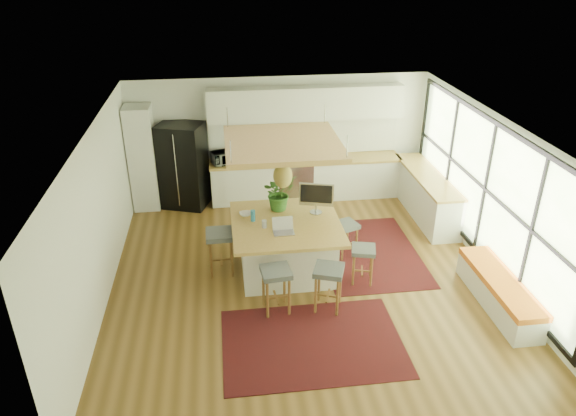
{
  "coord_description": "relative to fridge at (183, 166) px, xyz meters",
  "views": [
    {
      "loc": [
        -1.26,
        -7.61,
        5.19
      ],
      "look_at": [
        -0.2,
        0.5,
        1.1
      ],
      "focal_mm": 33.06,
      "sensor_mm": 36.0,
      "label": 1
    }
  ],
  "objects": [
    {
      "name": "range",
      "position": [
        2.42,
        0.02,
        -0.43
      ],
      "size": [
        0.76,
        0.62,
        1.0
      ],
      "primitive_type": null,
      "color": "#A5A5AA",
      "rests_on": "floor"
    },
    {
      "name": "window_bench",
      "position": [
        5.07,
        -4.36,
        -0.68
      ],
      "size": [
        0.52,
        2.0,
        0.5
      ],
      "primitive_type": null,
      "color": "silver",
      "rests_on": "floor"
    },
    {
      "name": "wall_back",
      "position": [
        2.12,
        0.34,
        0.42
      ],
      "size": [
        6.5,
        0.0,
        6.5
      ],
      "primitive_type": "plane",
      "rotation": [
        1.57,
        0.0,
        0.0
      ],
      "color": "white",
      "rests_on": "ground"
    },
    {
      "name": "stool_near_left",
      "position": [
        1.55,
        -4.02,
        -0.57
      ],
      "size": [
        0.49,
        0.49,
        0.75
      ],
      "primitive_type": null,
      "rotation": [
        0.0,
        0.0,
        0.1
      ],
      "color": "#464B4E",
      "rests_on": "floor"
    },
    {
      "name": "island_bottle_0",
      "position": [
        1.31,
        -2.75,
        0.1
      ],
      "size": [
        0.07,
        0.07,
        0.19
      ],
      "primitive_type": "cylinder",
      "color": "teal",
      "rests_on": "island"
    },
    {
      "name": "monitor",
      "position": [
        2.43,
        -2.57,
        0.26
      ],
      "size": [
        0.65,
        0.37,
        0.57
      ],
      "primitive_type": null,
      "rotation": [
        0.0,
        0.0,
        -0.27
      ],
      "color": "#A5A5AA",
      "rests_on": "island"
    },
    {
      "name": "island",
      "position": [
        1.86,
        -2.85,
        -0.46
      ],
      "size": [
        1.85,
        1.85,
        0.93
      ],
      "primitive_type": null,
      "color": "#A5833A",
      "rests_on": "floor"
    },
    {
      "name": "back_counter_base",
      "position": [
        2.67,
        0.02,
        -0.49
      ],
      "size": [
        4.2,
        0.6,
        0.88
      ],
      "primitive_type": "cube",
      "color": "silver",
      "rests_on": "floor"
    },
    {
      "name": "stool_near_right",
      "position": [
        2.37,
        -4.08,
        -0.57
      ],
      "size": [
        0.57,
        0.57,
        0.75
      ],
      "primitive_type": null,
      "rotation": [
        0.0,
        0.0,
        -0.34
      ],
      "color": "#464B4E",
      "rests_on": "floor"
    },
    {
      "name": "rug_right",
      "position": [
        3.46,
        -2.53,
        -0.92
      ],
      "size": [
        1.8,
        2.6,
        0.01
      ],
      "primitive_type": "cube",
      "color": "black",
      "rests_on": "floor"
    },
    {
      "name": "back_counter_top",
      "position": [
        2.67,
        0.02,
        -0.03
      ],
      "size": [
        4.24,
        0.64,
        0.05
      ],
      "primitive_type": "cube",
      "color": "#A5833A",
      "rests_on": "back_counter_base"
    },
    {
      "name": "island_plant",
      "position": [
        1.8,
        -2.33,
        0.25
      ],
      "size": [
        0.84,
        0.85,
        0.49
      ],
      "primitive_type": "imported",
      "rotation": [
        0.0,
        0.0,
        0.66
      ],
      "color": "#1E4C19",
      "rests_on": "island"
    },
    {
      "name": "island_bottle_1",
      "position": [
        1.46,
        -3.0,
        0.1
      ],
      "size": [
        0.07,
        0.07,
        0.19
      ],
      "primitive_type": "cylinder",
      "color": "silver",
      "rests_on": "island"
    },
    {
      "name": "fridge",
      "position": [
        0.0,
        0.0,
        0.0
      ],
      "size": [
        1.1,
        0.98,
        1.85
      ],
      "primitive_type": null,
      "rotation": [
        0.0,
        0.0,
        -0.34
      ],
      "color": "black",
      "rests_on": "floor"
    },
    {
      "name": "ceiling_panel",
      "position": [
        1.82,
        -2.76,
        1.12
      ],
      "size": [
        1.86,
        1.86,
        0.8
      ],
      "primitive_type": null,
      "color": "#A5833A",
      "rests_on": "ceiling"
    },
    {
      "name": "microwave",
      "position": [
        0.87,
        0.0,
        0.17
      ],
      "size": [
        0.56,
        0.42,
        0.34
      ],
      "primitive_type": "imported",
      "rotation": [
        0.0,
        0.0,
        0.33
      ],
      "color": "#A5A5AA",
      "rests_on": "back_counter_top"
    },
    {
      "name": "window_wall",
      "position": [
        5.34,
        -3.16,
        0.47
      ],
      "size": [
        0.1,
        6.2,
        2.6
      ],
      "primitive_type": null,
      "color": "black",
      "rests_on": "wall_right"
    },
    {
      "name": "backsplash",
      "position": [
        2.67,
        0.32,
        0.43
      ],
      "size": [
        4.2,
        0.02,
        0.8
      ],
      "primitive_type": "cube",
      "color": "white",
      "rests_on": "wall_back"
    },
    {
      "name": "laptop",
      "position": [
        1.77,
        -3.23,
        0.12
      ],
      "size": [
        0.35,
        0.38,
        0.26
      ],
      "primitive_type": null,
      "rotation": [
        0.0,
        0.0,
        0.03
      ],
      "color": "#A5A5AA",
      "rests_on": "island"
    },
    {
      "name": "rug_near",
      "position": [
        1.99,
        -4.87,
        -0.92
      ],
      "size": [
        2.6,
        1.8,
        0.01
      ],
      "primitive_type": "cube",
      "color": "black",
      "rests_on": "floor"
    },
    {
      "name": "wall_front",
      "position": [
        2.12,
        -6.66,
        0.42
      ],
      "size": [
        6.5,
        0.0,
        6.5
      ],
      "primitive_type": "plane",
      "rotation": [
        -1.57,
        0.0,
        0.0
      ],
      "color": "white",
      "rests_on": "ground"
    },
    {
      "name": "right_counter_top",
      "position": [
        5.05,
        -1.16,
        -0.03
      ],
      "size": [
        0.64,
        2.54,
        0.05
      ],
      "primitive_type": "cube",
      "color": "#A5833A",
      "rests_on": "right_counter_base"
    },
    {
      "name": "wall_left",
      "position": [
        -1.13,
        -3.16,
        0.42
      ],
      "size": [
        0.0,
        7.0,
        7.0
      ],
      "primitive_type": "plane",
      "rotation": [
        1.57,
        0.0,
        1.57
      ],
      "color": "white",
      "rests_on": "ground"
    },
    {
      "name": "right_counter_base",
      "position": [
        5.05,
        -1.16,
        -0.49
      ],
      "size": [
        0.6,
        2.5,
        0.88
      ],
      "primitive_type": "cube",
      "color": "silver",
      "rests_on": "floor"
    },
    {
      "name": "upper_cabinets",
      "position": [
        2.67,
        0.16,
        1.22
      ],
      "size": [
        4.2,
        0.34,
        0.7
      ],
      "primitive_type": "cube",
      "color": "silver",
      "rests_on": "wall_back"
    },
    {
      "name": "wall_right",
      "position": [
        5.37,
        -3.16,
        0.42
      ],
      "size": [
        0.0,
        7.0,
        7.0
      ],
      "primitive_type": "plane",
      "rotation": [
        1.57,
        0.0,
        -1.57
      ],
      "color": "white",
      "rests_on": "ground"
    },
    {
      "name": "island_bowl",
      "position": [
        1.19,
        -2.51,
        0.03
      ],
      "size": [
        0.24,
        0.24,
        0.05
      ],
      "primitive_type": "imported",
      "rotation": [
        0.0,
        0.0,
        0.16
      ],
      "color": "white",
      "rests_on": "island"
    },
    {
      "name": "floor",
      "position": [
        2.12,
        -3.16,
        -0.93
      ],
      "size": [
        7.0,
        7.0,
        0.0
      ],
      "primitive_type": "plane",
      "color": "brown",
      "rests_on": "ground"
    },
    {
      "name": "pantry",
      "position": [
        -0.83,
        0.02,
        0.2
      ],
      "size": [
        0.55,
        0.6,
        2.25
      ],
      "primitive_type": "cube",
      "color": "silver",
      "rests_on": "floor"
    },
    {
      "name": "stool_left_side",
      "position": [
        0.72,
        -2.81,
        -0.57
      ],
      "size": [
        0.48,
        0.48,
        0.8
      ],
      "primitive_type": null,
      "rotation": [
        0.0,
        0.0,
        -1.55
      ],
      "color": "#464B4E",
      "rests_on": "floor"
    },
    {
      "name": "stool_right_front",
      "position": [
        3.09,
        -3.42,
        -0.57
      ],
      "size": [
        0.47,
        0.47,
        0.66
      ],
      "primitive_type": null,
      "rotation": [
        0.0,
        0.0,
        1.32
      ],
      "color": "#464B4E",
      "rests_on": "floor"
    },
    {
      "name": "stool_right_back",
      "position": [
        3.0,
        -2.54,
        -0.57
      ],
      "size": [
        0.5,
        0.5,
        0.66
      ],
      "primitive_type": null,
      "rotation": [
        0.0,
        0.0,
        1.92
      ],
      "color": "#464B4E",
      "rests_on": "floor"
    },
    {
      "name": "ceiling",
      "position": [
        2.12,
        -3.16,
        1.78
      ],
      "size": [
        7.0,
        7.0,
        0.0
      ],
      "primitive_type": "plane",
      "rotation": [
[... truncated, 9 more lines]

